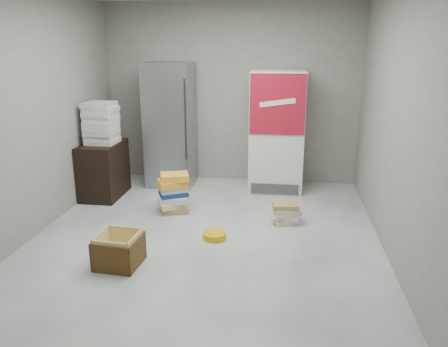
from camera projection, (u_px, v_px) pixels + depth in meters
The scene contains 10 objects.
ground at pixel (203, 244), 4.93m from camera, with size 5.00×5.00×0.00m, color silver.
room_shell at pixel (200, 83), 4.41m from camera, with size 4.04×5.04×2.82m.
steel_fridge at pixel (171, 125), 6.80m from camera, with size 0.70×0.72×1.90m.
coke_cooler at pixel (277, 131), 6.58m from camera, with size 0.80×0.73×1.80m.
wood_shelf at pixel (104, 170), 6.38m from camera, with size 0.50×0.80×0.80m, color black.
supply_box_stack at pixel (101, 123), 6.17m from camera, with size 0.43×0.44×0.58m.
phonebook_stack_main at pixel (174, 193), 5.81m from camera, with size 0.47×0.45×0.53m.
phonebook_stack_side at pixel (286, 213), 5.49m from camera, with size 0.38×0.34×0.26m.
cardboard_box at pixel (119, 252), 4.44m from camera, with size 0.45×0.45×0.34m.
bucket_lid at pixel (215, 235), 5.07m from camera, with size 0.27×0.27×0.07m, color #E09E0D.
Camera 1 is at (0.87, -4.41, 2.19)m, focal length 35.00 mm.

